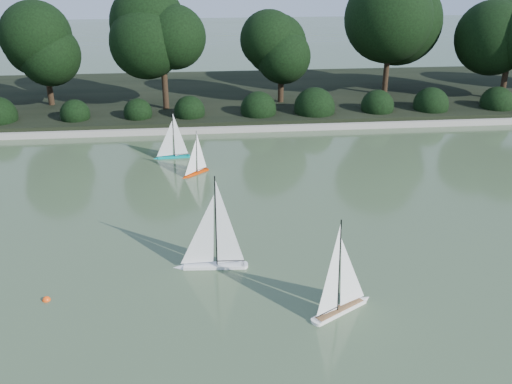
% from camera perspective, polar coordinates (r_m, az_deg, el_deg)
% --- Properties ---
extents(ground, '(80.00, 80.00, 0.00)m').
position_cam_1_polar(ground, '(10.04, 5.86, -9.23)').
color(ground, '#39492C').
rests_on(ground, ground).
extents(pond_coping, '(40.00, 0.35, 0.18)m').
position_cam_1_polar(pond_coping, '(18.15, 0.37, 6.43)').
color(pond_coping, gray).
rests_on(pond_coping, ground).
extents(far_bank, '(40.00, 8.00, 0.30)m').
position_cam_1_polar(far_bank, '(21.97, -0.74, 9.61)').
color(far_bank, black).
rests_on(far_bank, ground).
extents(tree_line, '(26.31, 3.93, 4.39)m').
position_cam_1_polar(tree_line, '(20.12, 3.25, 15.52)').
color(tree_line, black).
rests_on(tree_line, ground).
extents(shrub_hedge, '(29.10, 1.10, 1.10)m').
position_cam_1_polar(shrub_hedge, '(18.91, 0.08, 8.26)').
color(shrub_hedge, black).
rests_on(shrub_hedge, ground).
extents(sailboat_white_a, '(1.38, 0.31, 1.88)m').
position_cam_1_polar(sailboat_white_a, '(10.38, -4.82, -6.09)').
color(sailboat_white_a, white).
rests_on(sailboat_white_a, ground).
extents(sailboat_white_b, '(1.17, 0.81, 1.74)m').
position_cam_1_polar(sailboat_white_b, '(9.34, 8.87, -10.18)').
color(sailboat_white_b, white).
rests_on(sailboat_white_b, ground).
extents(sailboat_orange, '(0.73, 0.68, 1.22)m').
position_cam_1_polar(sailboat_orange, '(14.65, -6.21, 2.47)').
color(sailboat_orange, '#D13200').
rests_on(sailboat_orange, ground).
extents(sailboat_teal, '(1.03, 0.24, 1.41)m').
position_cam_1_polar(sailboat_teal, '(15.89, -8.58, 4.15)').
color(sailboat_teal, '#01918C').
rests_on(sailboat_teal, ground).
extents(race_buoy, '(0.13, 0.13, 0.13)m').
position_cam_1_polar(race_buoy, '(10.21, -20.22, -10.12)').
color(race_buoy, '#FF4A0D').
rests_on(race_buoy, ground).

